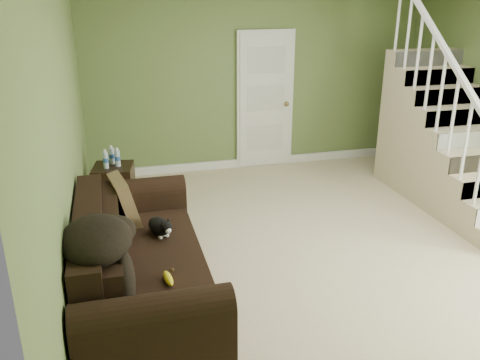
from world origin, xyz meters
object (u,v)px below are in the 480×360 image
sofa (138,273)px  banana (168,278)px  cat (159,227)px  side_table (115,187)px

sofa → banana: size_ratio=11.09×
sofa → cat: 0.48m
banana → cat: bearing=81.7°
sofa → cat: (0.23, 0.35, 0.23)m
side_table → cat: bearing=-78.9°
sofa → side_table: (-0.14, 2.23, -0.07)m
side_table → banana: size_ratio=3.70×
cat → banana: (-0.02, -0.79, -0.05)m
sofa → banana: bearing=-64.3°
side_table → sofa: bearing=-86.4°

